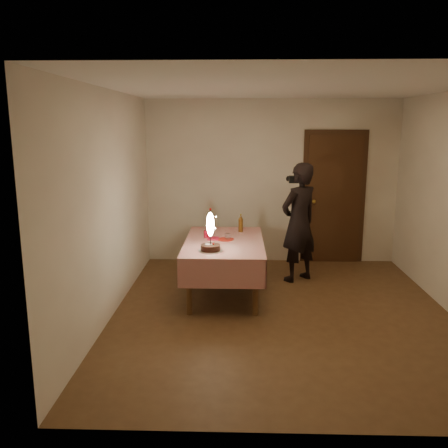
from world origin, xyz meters
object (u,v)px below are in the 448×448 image
(birthday_cake, at_px, (210,240))
(clear_cup, at_px, (228,237))
(cola_bottle, at_px, (210,220))
(amber_bottle_right, at_px, (241,223))
(red_cup, at_px, (207,234))
(dining_table, at_px, (224,248))
(photographer, at_px, (299,222))
(red_plate, at_px, (226,239))

(birthday_cake, relative_size, clear_cup, 5.24)
(clear_cup, distance_m, cola_bottle, 0.66)
(clear_cup, relative_size, amber_bottle_right, 0.35)
(red_cup, distance_m, cola_bottle, 0.50)
(dining_table, distance_m, cola_bottle, 0.72)
(clear_cup, bearing_deg, cola_bottle, 113.65)
(cola_bottle, height_order, photographer, photographer)
(red_plate, distance_m, clear_cup, 0.05)
(dining_table, height_order, amber_bottle_right, amber_bottle_right)
(dining_table, xyz_separation_m, red_cup, (-0.24, 0.16, 0.15))
(dining_table, distance_m, birthday_cake, 0.58)
(photographer, bearing_deg, red_cup, -161.94)
(birthday_cake, xyz_separation_m, red_cup, (-0.09, 0.66, -0.09))
(dining_table, relative_size, photographer, 1.02)
(cola_bottle, relative_size, photographer, 0.19)
(birthday_cake, height_order, cola_bottle, birthday_cake)
(red_plate, height_order, clear_cup, clear_cup)
(birthday_cake, height_order, photographer, photographer)
(clear_cup, relative_size, photographer, 0.05)
(birthday_cake, distance_m, cola_bottle, 1.15)
(birthday_cake, bearing_deg, cola_bottle, 93.34)
(birthday_cake, height_order, red_cup, birthday_cake)
(clear_cup, bearing_deg, amber_bottle_right, 70.85)
(red_plate, bearing_deg, photographer, 26.36)
(amber_bottle_right, bearing_deg, clear_cup, -109.15)
(birthday_cake, distance_m, red_cup, 0.68)
(red_cup, relative_size, cola_bottle, 0.31)
(clear_cup, height_order, cola_bottle, cola_bottle)
(dining_table, xyz_separation_m, clear_cup, (0.04, 0.05, 0.14))
(red_cup, bearing_deg, photographer, 18.06)
(dining_table, relative_size, cola_bottle, 5.42)
(red_plate, xyz_separation_m, red_cup, (-0.25, 0.09, 0.05))
(red_cup, bearing_deg, dining_table, -33.51)
(red_plate, relative_size, amber_bottle_right, 0.86)
(red_cup, relative_size, amber_bottle_right, 0.39)
(dining_table, bearing_deg, red_plate, 74.73)
(birthday_cake, height_order, clear_cup, birthday_cake)
(birthday_cake, distance_m, amber_bottle_right, 1.12)
(amber_bottle_right, bearing_deg, photographer, 1.71)
(red_cup, xyz_separation_m, photographer, (1.27, 0.42, 0.08))
(dining_table, relative_size, amber_bottle_right, 6.75)
(amber_bottle_right, xyz_separation_m, photographer, (0.82, 0.02, 0.02))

